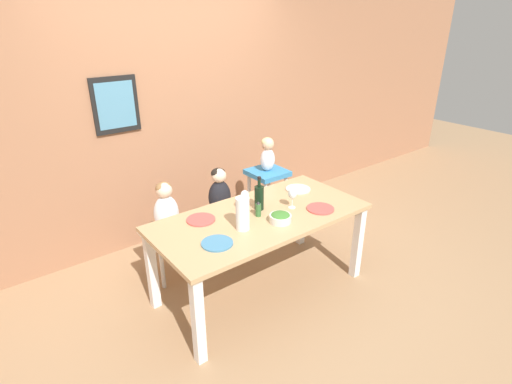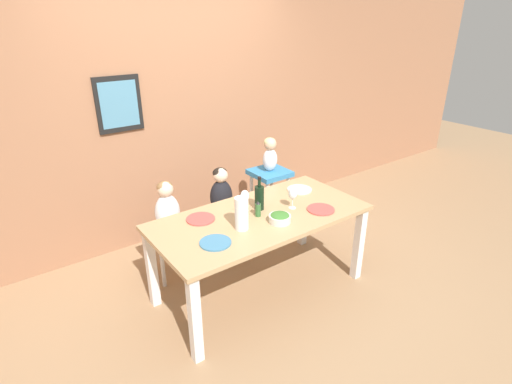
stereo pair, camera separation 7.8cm
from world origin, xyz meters
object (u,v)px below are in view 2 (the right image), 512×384
dinner_plate_front_right (321,209)px  dinner_plate_back_left (201,219)px  wine_glass_far (245,196)px  paper_towel_roll (242,214)px  chair_far_left (170,235)px  dinner_plate_back_right (299,189)px  person_baby_right (270,153)px  person_child_left (167,206)px  wine_bottle (259,197)px  salad_bowl_large (280,218)px  chair_right_highchair (270,185)px  person_child_center (221,191)px  chair_far_center (222,218)px  wine_glass_near (293,194)px  dinner_plate_front_left (215,243)px

dinner_plate_front_right → dinner_plate_back_left: bearing=153.6°
wine_glass_far → paper_towel_roll: bearing=-129.1°
chair_far_left → dinner_plate_back_right: (1.08, -0.51, 0.35)m
person_baby_right → dinner_plate_back_right: size_ratio=1.51×
dinner_plate_back_left → chair_far_left: bearing=98.3°
person_child_left → wine_glass_far: size_ratio=2.49×
paper_towel_roll → dinner_plate_back_right: bearing=18.8°
person_child_left → wine_bottle: bearing=-47.5°
salad_bowl_large → chair_right_highchair: bearing=56.2°
person_child_center → salad_bowl_large: bearing=-90.3°
chair_far_center → person_child_left: bearing=179.9°
wine_glass_near → dinner_plate_front_left: 0.82m
dinner_plate_front_left → dinner_plate_back_right: size_ratio=1.00×
wine_glass_far → dinner_plate_front_left: wine_glass_far is taller
wine_glass_far → dinner_plate_back_right: 0.66m
person_baby_right → wine_glass_near: bearing=-114.9°
person_baby_right → dinner_plate_front_right: (-0.18, -0.92, -0.20)m
person_child_center → paper_towel_roll: bearing=-110.8°
wine_glass_near → dinner_plate_front_right: size_ratio=0.81×
person_baby_right → wine_bottle: person_baby_right is taller
wine_bottle → wine_glass_near: 0.28m
person_child_center → dinner_plate_front_right: 1.00m
person_child_left → person_child_center: same height
person_child_center → dinner_plate_front_left: 1.03m
chair_far_center → dinner_plate_back_right: (0.53, -0.51, 0.35)m
chair_far_center → chair_right_highchair: bearing=0.0°
wine_bottle → salad_bowl_large: wine_bottle is taller
chair_far_center → dinner_plate_back_left: 0.77m
chair_right_highchair → person_child_center: 0.59m
chair_right_highchair → wine_glass_near: wine_glass_near is taller
salad_bowl_large → wine_glass_near: bearing=28.3°
wine_glass_far → dinner_plate_front_left: bearing=-147.1°
chair_far_left → dinner_plate_front_right: (0.95, -0.92, 0.35)m
wine_glass_near → dinner_plate_back_left: bearing=159.4°
chair_far_left → dinner_plate_back_left: size_ratio=2.00×
wine_glass_near → wine_glass_far: 0.40m
person_child_center → dinner_plate_back_left: person_child_center is taller
person_child_center → dinner_plate_back_right: 0.74m
wine_bottle → dinner_plate_back_right: (0.53, 0.09, -0.10)m
chair_right_highchair → person_baby_right: (0.00, 0.00, 0.35)m
dinner_plate_back_right → dinner_plate_front_left: bearing=-162.6°
person_baby_right → dinner_plate_front_right: bearing=-101.4°
chair_far_center → wine_bottle: wine_bottle is taller
wine_glass_far → person_baby_right: bearing=38.9°
chair_far_center → person_baby_right: bearing=0.1°
chair_right_highchair → dinner_plate_front_right: size_ratio=3.33×
paper_towel_roll → wine_glass_far: bearing=50.9°
person_child_left → wine_glass_far: 0.74m
dinner_plate_back_left → person_child_center: bearing=45.1°
chair_far_left → wine_bottle: wine_bottle is taller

